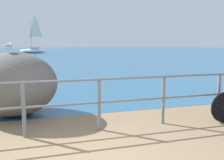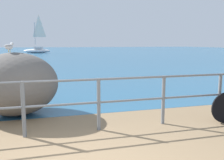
% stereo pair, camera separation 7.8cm
% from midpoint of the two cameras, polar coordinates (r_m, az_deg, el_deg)
% --- Properties ---
extents(ground_plane, '(120.00, 120.00, 0.10)m').
position_cam_midpoint_polar(ground_plane, '(22.87, -14.67, 3.96)').
color(ground_plane, '#846B4C').
extents(sea_surface, '(120.00, 90.00, 0.01)m').
position_cam_midpoint_polar(sea_surface, '(50.65, -15.25, 6.39)').
color(sea_surface, '#285B7F').
rests_on(sea_surface, ground_plane).
extents(promenade_railing, '(9.69, 0.07, 1.02)m').
position_cam_midpoint_polar(promenade_railing, '(4.67, -10.90, -4.56)').
color(promenade_railing, slate).
rests_on(promenade_railing, ground_plane).
extents(breakwater_boulder_main, '(1.95, 1.88, 1.47)m').
position_cam_midpoint_polar(breakwater_boulder_main, '(6.20, -20.97, -0.84)').
color(breakwater_boulder_main, '#605B56').
rests_on(breakwater_boulder_main, ground).
extents(seagull, '(0.23, 0.33, 0.23)m').
position_cam_midpoint_polar(seagull, '(6.12, -22.28, 7.19)').
color(seagull, gold).
rests_on(seagull, breakwater_boulder_main).
extents(sailboat, '(4.58, 2.74, 6.16)m').
position_cam_midpoint_polar(sailboat, '(42.33, -16.84, 6.91)').
color(sailboat, white).
rests_on(sailboat, sea_surface).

